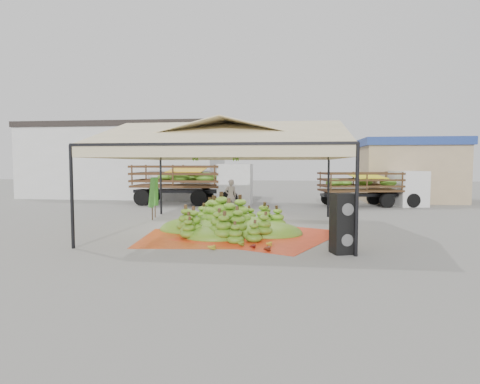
# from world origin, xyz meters

# --- Properties ---
(ground) EXTENTS (90.00, 90.00, 0.00)m
(ground) POSITION_xyz_m (0.00, 0.00, 0.00)
(ground) COLOR slate
(ground) RESTS_ON ground
(canopy_tent) EXTENTS (8.10, 8.10, 4.00)m
(canopy_tent) POSITION_xyz_m (0.00, 0.00, 3.30)
(canopy_tent) COLOR black
(canopy_tent) RESTS_ON ground
(building_white) EXTENTS (14.30, 6.30, 5.40)m
(building_white) POSITION_xyz_m (-10.00, 14.00, 2.71)
(building_white) COLOR silver
(building_white) RESTS_ON ground
(building_tan) EXTENTS (6.30, 5.30, 4.10)m
(building_tan) POSITION_xyz_m (10.00, 13.00, 2.07)
(building_tan) COLOR tan
(building_tan) RESTS_ON ground
(tarp_left) EXTENTS (4.05, 3.89, 0.01)m
(tarp_left) POSITION_xyz_m (-0.76, -1.93, 0.01)
(tarp_left) COLOR #CF4E13
(tarp_left) RESTS_ON ground
(tarp_right) EXTENTS (5.95, 6.07, 0.01)m
(tarp_right) POSITION_xyz_m (1.30, -1.22, 0.01)
(tarp_right) COLOR red
(tarp_right) RESTS_ON ground
(banana_heap) EXTENTS (6.83, 6.30, 1.18)m
(banana_heap) POSITION_xyz_m (0.17, -0.62, 0.59)
(banana_heap) COLOR #447919
(banana_heap) RESTS_ON ground
(hand_yellow_a) EXTENTS (0.54, 0.48, 0.21)m
(hand_yellow_a) POSITION_xyz_m (-0.03, -3.66, 0.10)
(hand_yellow_a) COLOR gold
(hand_yellow_a) RESTS_ON ground
(hand_yellow_b) EXTENTS (0.47, 0.39, 0.21)m
(hand_yellow_b) POSITION_xyz_m (1.55, -3.02, 0.11)
(hand_yellow_b) COLOR gold
(hand_yellow_b) RESTS_ON ground
(hand_red_a) EXTENTS (0.56, 0.49, 0.22)m
(hand_red_a) POSITION_xyz_m (1.54, -3.70, 0.11)
(hand_red_a) COLOR #612A16
(hand_red_a) RESTS_ON ground
(hand_red_b) EXTENTS (0.47, 0.43, 0.17)m
(hand_red_b) POSITION_xyz_m (1.12, -3.37, 0.09)
(hand_red_b) COLOR maroon
(hand_red_b) RESTS_ON ground
(hand_green) EXTENTS (0.49, 0.42, 0.21)m
(hand_green) POSITION_xyz_m (0.72, -3.10, 0.11)
(hand_green) COLOR #457B19
(hand_green) RESTS_ON ground
(hanging_bunches) EXTENTS (1.74, 0.24, 0.20)m
(hanging_bunches) POSITION_xyz_m (-0.47, -0.36, 2.62)
(hanging_bunches) COLOR #347718
(hanging_bunches) RESTS_ON ground
(speaker_stack) EXTENTS (0.73, 0.68, 1.66)m
(speaker_stack) POSITION_xyz_m (3.70, -3.69, 0.83)
(speaker_stack) COLOR black
(speaker_stack) RESTS_ON ground
(banana_leaves) EXTENTS (0.96, 1.36, 3.70)m
(banana_leaves) POSITION_xyz_m (-3.70, 2.47, 0.00)
(banana_leaves) COLOR #2A701E
(banana_leaves) RESTS_ON ground
(vendor) EXTENTS (0.73, 0.62, 1.68)m
(vendor) POSITION_xyz_m (-0.71, 4.96, 0.84)
(vendor) COLOR gray
(vendor) RESTS_ON ground
(truck_left) EXTENTS (7.21, 2.63, 2.46)m
(truck_left) POSITION_xyz_m (-3.34, 8.98, 1.51)
(truck_left) COLOR #4D2919
(truck_left) RESTS_ON ground
(truck_right) EXTENTS (6.24, 3.25, 2.04)m
(truck_right) POSITION_xyz_m (7.22, 9.23, 1.26)
(truck_right) COLOR #4B3619
(truck_right) RESTS_ON ground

